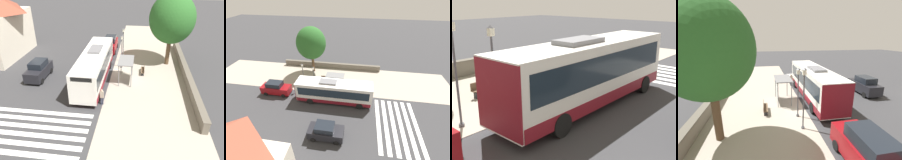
{
  "view_description": "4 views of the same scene",
  "coord_description": "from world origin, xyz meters",
  "views": [
    {
      "loc": [
        -3.12,
        23.66,
        11.86
      ],
      "look_at": [
        -0.51,
        4.23,
        1.18
      ],
      "focal_mm": 35.0,
      "sensor_mm": 36.0,
      "label": 1
    },
    {
      "loc": [
        18.84,
        5.72,
        15.51
      ],
      "look_at": [
        -0.82,
        2.66,
        2.23
      ],
      "focal_mm": 24.0,
      "sensor_mm": 36.0,
      "label": 2
    },
    {
      "loc": [
        9.59,
        -8.61,
        5.32
      ],
      "look_at": [
        -0.1,
        2.57,
        1.02
      ],
      "focal_mm": 45.0,
      "sensor_mm": 36.0,
      "label": 3
    },
    {
      "loc": [
        -3.68,
        -12.49,
        6.54
      ],
      "look_at": [
        -0.56,
        4.51,
        1.57
      ],
      "focal_mm": 24.0,
      "sensor_mm": 36.0,
      "label": 4
    }
  ],
  "objects": [
    {
      "name": "sidewalk_plaza",
      "position": [
        -4.5,
        0.0,
        0.01
      ],
      "size": [
        9.0,
        44.0,
        0.02
      ],
      "color": "#9E9384",
      "rests_on": "ground"
    },
    {
      "name": "stone_wall",
      "position": [
        -8.55,
        0.0,
        0.58
      ],
      "size": [
        0.6,
        20.0,
        1.14
      ],
      "color": "#6B6356",
      "rests_on": "ground"
    },
    {
      "name": "bus",
      "position": [
        1.65,
        2.43,
        1.84
      ],
      "size": [
        2.67,
        11.07,
        3.55
      ],
      "color": "silver",
      "rests_on": "ground"
    },
    {
      "name": "parked_car_far_lane",
      "position": [
        8.12,
        2.62,
        0.99
      ],
      "size": [
        1.9,
        4.09,
        2.06
      ],
      "color": "black",
      "rests_on": "ground"
    },
    {
      "name": "street_lamp_near",
      "position": [
        -0.97,
        -1.35,
        2.51
      ],
      "size": [
        0.28,
        0.28,
        4.22
      ],
      "color": "#4C4C51",
      "rests_on": "ground"
    },
    {
      "name": "bench",
      "position": [
        -3.69,
        -0.07,
        0.48
      ],
      "size": [
        0.4,
        1.76,
        0.88
      ],
      "color": "brown",
      "rests_on": "ground"
    },
    {
      "name": "parked_car_behind_bus",
      "position": [
        1.24,
        -7.14,
        1.03
      ],
      "size": [
        1.9,
        4.58,
        2.15
      ],
      "color": "maroon",
      "rests_on": "ground"
    },
    {
      "name": "pedestrian",
      "position": [
        0.07,
        6.97,
        0.96
      ],
      "size": [
        0.34,
        0.22,
        1.64
      ],
      "color": "#2D3347",
      "rests_on": "ground"
    },
    {
      "name": "ground_plane",
      "position": [
        0.0,
        0.0,
        0.0
      ],
      "size": [
        120.0,
        120.0,
        0.0
      ],
      "primitive_type": "plane",
      "color": "#353538",
      "rests_on": "ground"
    },
    {
      "name": "street_lamp_far",
      "position": [
        -1.0,
        -3.14,
        2.72
      ],
      "size": [
        0.28,
        0.28,
        4.6
      ],
      "color": "#4C4C51",
      "rests_on": "ground"
    },
    {
      "name": "crosswalk_stripes",
      "position": [
        5.0,
        11.28,
        0.0
      ],
      "size": [
        9.0,
        5.25,
        0.01
      ],
      "color": "silver",
      "rests_on": "ground"
    },
    {
      "name": "shade_tree",
      "position": [
        -6.72,
        -3.27,
        5.85
      ],
      "size": [
        5.44,
        5.44,
        8.87
      ],
      "color": "brown",
      "rests_on": "ground"
    },
    {
      "name": "bus_shelter",
      "position": [
        -1.92,
        2.04,
        2.08
      ],
      "size": [
        1.61,
        3.0,
        2.53
      ],
      "color": "slate",
      "rests_on": "ground"
    }
  ]
}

